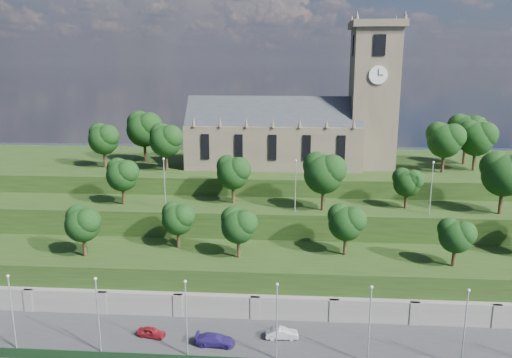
# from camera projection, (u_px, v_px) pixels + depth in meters

# --- Properties ---
(promenade) EXTENTS (160.00, 12.00, 2.00)m
(promenade) POSITION_uv_depth(u_px,v_px,m) (294.00, 350.00, 58.92)
(promenade) COLOR #2D2D30
(promenade) RESTS_ON ground
(retaining_wall) EXTENTS (160.00, 2.10, 5.00)m
(retaining_wall) POSITION_uv_depth(u_px,v_px,m) (294.00, 313.00, 64.37)
(retaining_wall) COLOR slate
(retaining_wall) RESTS_ON ground
(embankment_lower) EXTENTS (160.00, 12.00, 8.00)m
(embankment_lower) POSITION_uv_depth(u_px,v_px,m) (294.00, 283.00, 69.88)
(embankment_lower) COLOR #1D3411
(embankment_lower) RESTS_ON ground
(embankment_upper) EXTENTS (160.00, 10.00, 12.00)m
(embankment_upper) POSITION_uv_depth(u_px,v_px,m) (294.00, 242.00, 80.11)
(embankment_upper) COLOR #1D3411
(embankment_upper) RESTS_ON ground
(hilltop) EXTENTS (160.00, 32.00, 15.00)m
(hilltop) POSITION_uv_depth(u_px,v_px,m) (294.00, 198.00, 100.16)
(hilltop) COLOR #1D3411
(hilltop) RESTS_ON ground
(church) EXTENTS (38.60, 12.35, 27.60)m
(church) POSITION_uv_depth(u_px,v_px,m) (300.00, 126.00, 92.78)
(church) COLOR brown
(church) RESTS_ON hilltop
(trees_lower) EXTENTS (67.32, 8.78, 7.19)m
(trees_lower) POSITION_uv_depth(u_px,v_px,m) (302.00, 223.00, 67.87)
(trees_lower) COLOR #312213
(trees_lower) RESTS_ON embankment_lower
(trees_upper) EXTENTS (64.05, 8.73, 9.33)m
(trees_upper) POSITION_uv_depth(u_px,v_px,m) (336.00, 173.00, 75.92)
(trees_upper) COLOR #312213
(trees_upper) RESTS_ON embankment_upper
(trees_hilltop) EXTENTS (74.41, 16.08, 9.95)m
(trees_hilltop) POSITION_uv_depth(u_px,v_px,m) (307.00, 134.00, 91.96)
(trees_hilltop) COLOR #312213
(trees_hilltop) RESTS_ON hilltop
(lamp_posts_promenade) EXTENTS (60.36, 0.36, 9.12)m
(lamp_posts_promenade) POSITION_uv_depth(u_px,v_px,m) (277.00, 316.00, 54.24)
(lamp_posts_promenade) COLOR #B2B2B7
(lamp_posts_promenade) RESTS_ON promenade
(lamp_posts_upper) EXTENTS (40.36, 0.36, 8.06)m
(lamp_posts_upper) POSITION_uv_depth(u_px,v_px,m) (296.00, 182.00, 74.77)
(lamp_posts_upper) COLOR #B2B2B7
(lamp_posts_upper) RESTS_ON embankment_upper
(car_left) EXTENTS (3.66, 2.05, 1.18)m
(car_left) POSITION_uv_depth(u_px,v_px,m) (151.00, 332.00, 59.75)
(car_left) COLOR maroon
(car_left) RESTS_ON promenade
(car_middle) EXTENTS (3.99, 1.64, 1.29)m
(car_middle) POSITION_uv_depth(u_px,v_px,m) (282.00, 333.00, 59.40)
(car_middle) COLOR #9D9CA0
(car_middle) RESTS_ON promenade
(car_right) EXTENTS (4.74, 2.17, 1.34)m
(car_right) POSITION_uv_depth(u_px,v_px,m) (215.00, 340.00, 57.95)
(car_right) COLOR navy
(car_right) RESTS_ON promenade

